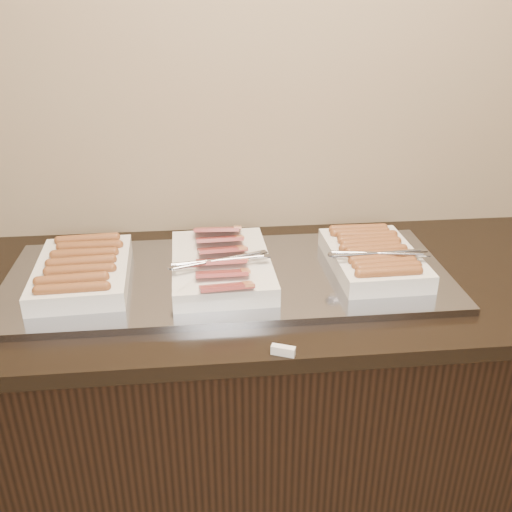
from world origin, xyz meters
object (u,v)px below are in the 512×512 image
(counter, at_px, (235,408))
(warming_tray, at_px, (228,277))
(dish_center, at_px, (221,264))
(dish_left, at_px, (83,271))
(dish_right, at_px, (373,256))

(counter, height_order, warming_tray, warming_tray)
(dish_center, bearing_deg, dish_left, 177.94)
(dish_center, height_order, dish_right, dish_center)
(counter, height_order, dish_right, dish_right)
(dish_center, bearing_deg, counter, 5.56)
(warming_tray, xyz_separation_m, dish_right, (0.40, -0.00, 0.05))
(counter, bearing_deg, dish_center, -172.94)
(counter, xyz_separation_m, dish_center, (-0.03, -0.00, 0.50))
(dish_left, distance_m, dish_center, 0.37)
(warming_tray, height_order, dish_right, dish_right)
(counter, xyz_separation_m, dish_right, (0.39, -0.00, 0.50))
(dish_right, bearing_deg, warming_tray, 178.13)
(counter, bearing_deg, dish_left, 180.00)
(dish_left, height_order, dish_center, dish_center)
(warming_tray, bearing_deg, dish_right, -0.56)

